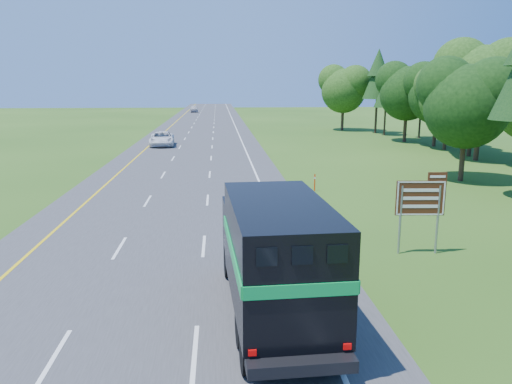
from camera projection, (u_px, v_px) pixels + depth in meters
road at (197, 144)px, 59.89m from camera, size 15.00×260.00×0.04m
lane_markings at (197, 144)px, 59.89m from camera, size 11.15×260.00×0.01m
tree_wall_right at (503, 97)px, 41.07m from camera, size 16.00×100.00×12.00m
horse_truck at (274, 254)px, 14.88m from camera, size 3.05×8.62×3.77m
white_suv at (162, 139)px, 57.97m from camera, size 3.11×6.07×1.64m
far_car at (194, 109)px, 128.98m from camera, size 2.42×5.14×1.70m
exit_sign at (421, 201)px, 20.68m from camera, size 2.06×0.21×3.49m
delineator at (315, 182)px, 33.43m from camera, size 0.09×0.05×1.15m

